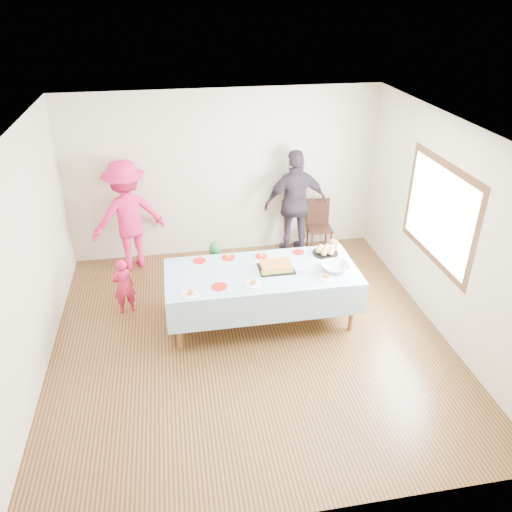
{
  "coord_description": "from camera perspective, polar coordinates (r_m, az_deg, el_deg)",
  "views": [
    {
      "loc": [
        -0.82,
        -5.1,
        4.09
      ],
      "look_at": [
        0.13,
        0.3,
        1.05
      ],
      "focal_mm": 35.0,
      "sensor_mm": 36.0,
      "label": 1
    }
  ],
  "objects": [
    {
      "name": "party_table",
      "position": [
        6.51,
        0.67,
        -2.13
      ],
      "size": [
        2.5,
        1.1,
        0.78
      ],
      "color": "brown",
      "rests_on": "ground"
    },
    {
      "name": "ground",
      "position": [
        6.59,
        -0.7,
        -9.34
      ],
      "size": [
        5.0,
        5.0,
        0.0
      ],
      "primitive_type": "plane",
      "color": "#422512",
      "rests_on": "ground"
    },
    {
      "name": "toddler_left",
      "position": [
        7.08,
        -14.89,
        -3.34
      ],
      "size": [
        0.34,
        0.26,
        0.83
      ],
      "primitive_type": "imported",
      "rotation": [
        0.0,
        0.0,
        3.37
      ],
      "color": "#C0183F",
      "rests_on": "ground"
    },
    {
      "name": "room_walls",
      "position": [
        5.68,
        -0.27,
        4.91
      ],
      "size": [
        5.04,
        5.04,
        2.72
      ],
      "color": "beige",
      "rests_on": "ground"
    },
    {
      "name": "plate_white_left",
      "position": [
        6.05,
        -7.53,
        -4.36
      ],
      "size": [
        0.21,
        0.21,
        0.01
      ],
      "primitive_type": "cylinder",
      "color": "white",
      "rests_on": "party_table"
    },
    {
      "name": "plate_white_right",
      "position": [
        6.39,
        7.96,
        -2.45
      ],
      "size": [
        0.2,
        0.2,
        0.01
      ],
      "primitive_type": "cylinder",
      "color": "white",
      "rests_on": "party_table"
    },
    {
      "name": "adult_right",
      "position": [
        8.21,
        4.55,
        6.0
      ],
      "size": [
        1.08,
        0.52,
        1.79
      ],
      "primitive_type": "imported",
      "rotation": [
        0.0,
        0.0,
        3.22
      ],
      "color": "#312736",
      "rests_on": "ground"
    },
    {
      "name": "toddler_right",
      "position": [
        7.53,
        8.31,
        -0.74
      ],
      "size": [
        0.47,
        0.43,
        0.78
      ],
      "primitive_type": "imported",
      "rotation": [
        0.0,
        0.0,
        3.56
      ],
      "color": "tan",
      "rests_on": "ground"
    },
    {
      "name": "punch_bowl",
      "position": [
        6.55,
        9.05,
        -1.27
      ],
      "size": [
        0.35,
        0.35,
        0.09
      ],
      "primitive_type": "imported",
      "color": "silver",
      "rests_on": "party_table"
    },
    {
      "name": "toddler_mid",
      "position": [
        7.42,
        -4.6,
        -1.08
      ],
      "size": [
        0.39,
        0.27,
        0.76
      ],
      "primitive_type": "imported",
      "rotation": [
        0.0,
        0.0,
        3.21
      ],
      "color": "#246E32",
      "rests_on": "ground"
    },
    {
      "name": "plate_red_far_c",
      "position": [
        6.81,
        0.6,
        -0.01
      ],
      "size": [
        0.16,
        0.16,
        0.01
      ],
      "primitive_type": "cylinder",
      "color": "red",
      "rests_on": "party_table"
    },
    {
      "name": "plate_red_far_d",
      "position": [
        6.93,
        4.88,
        0.45
      ],
      "size": [
        0.16,
        0.16,
        0.01
      ],
      "primitive_type": "cylinder",
      "color": "red",
      "rests_on": "party_table"
    },
    {
      "name": "plate_red_near",
      "position": [
        6.16,
        -4.2,
        -3.51
      ],
      "size": [
        0.2,
        0.2,
        0.01
      ],
      "primitive_type": "cylinder",
      "color": "red",
      "rests_on": "party_table"
    },
    {
      "name": "birthday_cake",
      "position": [
        6.5,
        2.32,
        -1.21
      ],
      "size": [
        0.46,
        0.35,
        0.08
      ],
      "color": "black",
      "rests_on": "party_table"
    },
    {
      "name": "plate_white_mid",
      "position": [
        6.19,
        -0.33,
        -3.22
      ],
      "size": [
        0.22,
        0.22,
        0.01
      ],
      "primitive_type": "cylinder",
      "color": "white",
      "rests_on": "party_table"
    },
    {
      "name": "party_hat",
      "position": [
        7.04,
        9.25,
        1.31
      ],
      "size": [
        0.1,
        0.1,
        0.16
      ],
      "primitive_type": "cone",
      "color": "white",
      "rests_on": "party_table"
    },
    {
      "name": "plate_red_far_a",
      "position": [
        6.74,
        -6.48,
        -0.53
      ],
      "size": [
        0.17,
        0.17,
        0.01
      ],
      "primitive_type": "cylinder",
      "color": "red",
      "rests_on": "party_table"
    },
    {
      "name": "dining_chair",
      "position": [
        8.55,
        7.2,
        3.86
      ],
      "size": [
        0.4,
        0.4,
        0.88
      ],
      "rotation": [
        0.0,
        0.0,
        -0.04
      ],
      "color": "black",
      "rests_on": "ground"
    },
    {
      "name": "rolls_tray",
      "position": [
        6.93,
        7.94,
        0.59
      ],
      "size": [
        0.35,
        0.35,
        0.11
      ],
      "color": "black",
      "rests_on": "party_table"
    },
    {
      "name": "adult_left",
      "position": [
        8.01,
        -14.43,
        4.47
      ],
      "size": [
        1.29,
        0.98,
        1.77
      ],
      "primitive_type": "imported",
      "rotation": [
        0.0,
        0.0,
        3.46
      ],
      "color": "#D71A59",
      "rests_on": "ground"
    },
    {
      "name": "plate_red_far_b",
      "position": [
        6.78,
        -3.16,
        -0.18
      ],
      "size": [
        0.18,
        0.18,
        0.01
      ],
      "primitive_type": "cylinder",
      "color": "red",
      "rests_on": "party_table"
    },
    {
      "name": "fork_pile",
      "position": [
        6.46,
        6.08,
        -1.65
      ],
      "size": [
        0.24,
        0.18,
        0.07
      ],
      "primitive_type": null,
      "color": "white",
      "rests_on": "party_table"
    }
  ]
}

